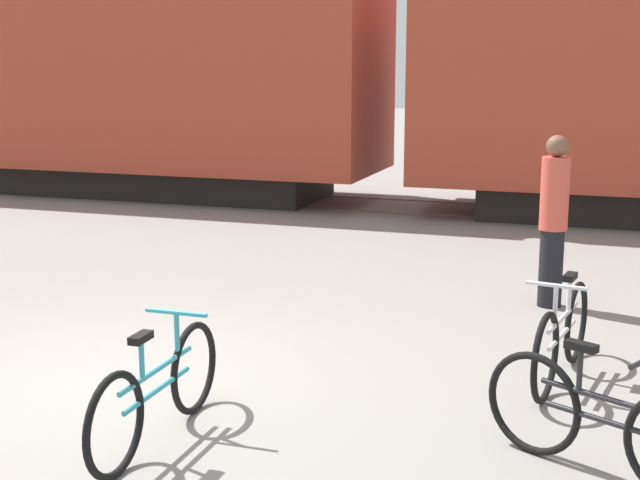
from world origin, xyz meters
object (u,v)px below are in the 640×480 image
(bicycle_black, at_px, (602,422))
(bicycle_silver, at_px, (562,336))
(bicycle_teal, at_px, (158,391))
(freight_train, at_px, (401,40))
(person_in_red, at_px, (553,220))

(bicycle_black, distance_m, bicycle_silver, 1.70)
(bicycle_silver, xyz_separation_m, bicycle_teal, (-2.46, -2.06, -0.01))
(freight_train, xyz_separation_m, bicycle_teal, (0.82, -10.02, -2.48))
(bicycle_silver, bearing_deg, bicycle_teal, -140.12)
(freight_train, distance_m, person_in_red, 6.76)
(bicycle_black, relative_size, bicycle_silver, 0.87)
(bicycle_black, bearing_deg, bicycle_teal, -172.00)
(bicycle_silver, bearing_deg, freight_train, 112.40)
(bicycle_teal, bearing_deg, person_in_red, 62.78)
(freight_train, xyz_separation_m, bicycle_silver, (3.28, -7.96, -2.46))
(person_in_red, bearing_deg, bicycle_silver, -49.16)
(bicycle_black, distance_m, bicycle_teal, 2.84)
(bicycle_silver, height_order, person_in_red, person_in_red)
(bicycle_black, height_order, person_in_red, person_in_red)
(bicycle_silver, height_order, bicycle_teal, bicycle_silver)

